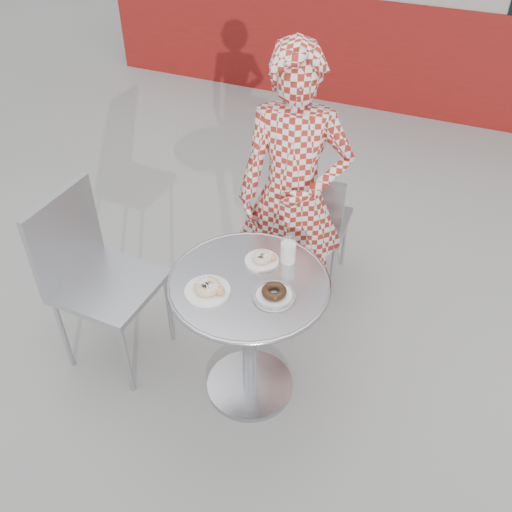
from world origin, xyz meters
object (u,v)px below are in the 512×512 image
at_px(chair_far, 311,245).
at_px(seated_person, 293,196).
at_px(bistro_table, 249,311).
at_px(plate_near, 208,289).
at_px(plate_checker, 274,294).
at_px(milk_cup, 288,251).
at_px(chair_left, 114,312).
at_px(plate_far, 262,259).

height_order(chair_far, seated_person, seated_person).
xyz_separation_m(bistro_table, plate_near, (-0.14, -0.13, 0.20)).
height_order(plate_checker, milk_cup, milk_cup).
relative_size(chair_left, milk_cup, 8.06).
bearing_deg(plate_near, seated_person, 82.00).
bearing_deg(bistro_table, milk_cup, 61.72).
relative_size(plate_near, plate_checker, 1.05).
xyz_separation_m(bistro_table, seated_person, (-0.03, 0.64, 0.24)).
bearing_deg(plate_checker, plate_far, 124.54).
distance_m(chair_left, milk_cup, 1.04).
height_order(seated_person, plate_near, seated_person).
bearing_deg(bistro_table, chair_left, -176.23).
bearing_deg(plate_checker, seated_person, 103.47).
bearing_deg(plate_checker, chair_left, -179.67).
distance_m(chair_left, plate_far, 0.92).
bearing_deg(seated_person, plate_near, -110.73).
bearing_deg(seated_person, bistro_table, -100.38).
xyz_separation_m(chair_far, plate_checker, (0.14, -1.00, 0.50)).
xyz_separation_m(chair_far, milk_cup, (0.11, -0.75, 0.55)).
relative_size(bistro_table, plate_near, 3.74).
bearing_deg(chair_far, chair_left, 48.99).
distance_m(seated_person, plate_near, 0.78).
xyz_separation_m(chair_far, plate_near, (-0.14, -1.09, 0.51)).
bearing_deg(plate_near, milk_cup, 53.87).
xyz_separation_m(seated_person, plate_far, (0.03, -0.49, -0.04)).
bearing_deg(seated_person, plate_checker, -89.26).
height_order(chair_far, chair_left, chair_left).
distance_m(chair_far, plate_far, 0.95).
bearing_deg(plate_far, plate_checker, -55.46).
relative_size(chair_left, plate_far, 6.14).
height_order(bistro_table, plate_near, plate_near).
distance_m(bistro_table, plate_far, 0.25).
bearing_deg(plate_far, bistro_table, -90.96).
bearing_deg(bistro_table, plate_checker, -18.04).
relative_size(chair_far, milk_cup, 6.95).
bearing_deg(plate_far, seated_person, 93.38).
height_order(chair_far, plate_checker, chair_far).
distance_m(plate_near, milk_cup, 0.42).
distance_m(bistro_table, plate_near, 0.28).
distance_m(chair_left, seated_person, 1.13).
bearing_deg(plate_checker, milk_cup, 96.70).
relative_size(plate_near, milk_cup, 1.66).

